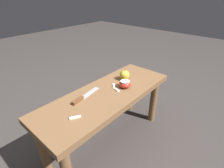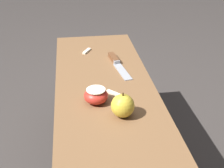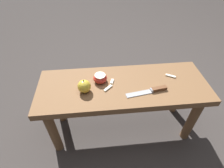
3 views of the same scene
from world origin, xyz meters
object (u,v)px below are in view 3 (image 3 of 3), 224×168
Objects in this scene: wooden_bench at (123,94)px; apple_cut at (100,78)px; apple_whole at (84,86)px; knife at (153,90)px.

apple_cut is at bearing -17.69° from wooden_bench.
apple_whole is 1.02× the size of apple_cut.
knife is 0.39m from apple_whole.
wooden_bench is at bearing 162.31° from apple_cut.
knife reaches higher than wooden_bench.
wooden_bench is at bearing -172.04° from apple_whole.
apple_cut is (0.13, -0.04, 0.10)m from wooden_bench.
apple_cut reaches higher than wooden_bench.
wooden_bench is 12.04× the size of apple_whole.
apple_cut reaches higher than knife.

